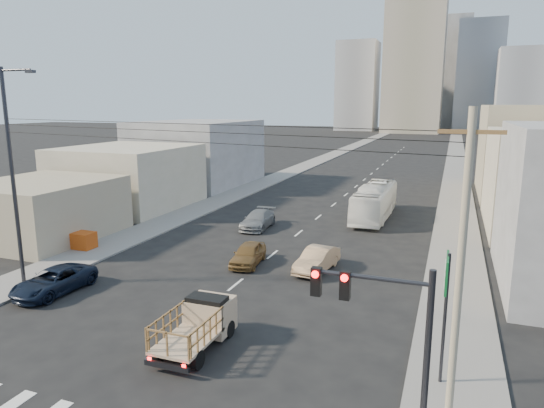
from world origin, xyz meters
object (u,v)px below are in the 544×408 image
Objects in this scene: sedan_brown at (248,254)px; traffic_signal at (387,335)px; navy_pickup at (54,281)px; city_bus at (375,202)px; flatbed_pickup at (198,322)px; sedan_grey at (258,220)px; green_sign at (446,288)px; sedan_tan at (317,260)px; crate_stack at (82,240)px; streetlamp_left at (13,172)px; utility_pole at (460,272)px.

traffic_signal is at bearing -61.48° from sedan_brown.
city_bus is at bearing 62.72° from navy_pickup.
flatbed_pickup is 0.92× the size of navy_pickup.
sedan_brown is (-5.54, -15.87, -0.83)m from city_bus.
green_sign is at bearing -55.00° from sedan_grey.
sedan_grey is at bearing 104.93° from flatbed_pickup.
sedan_brown is at bearing 124.89° from traffic_signal.
flatbed_pickup reaches higher than sedan_brown.
city_bus is 2.25× the size of sedan_grey.
crate_stack is (-16.70, -1.51, -0.02)m from sedan_tan.
green_sign is 25.94m from crate_stack.
green_sign is (9.64, 0.56, 2.65)m from flatbed_pickup.
sedan_brown is 12.31m from crate_stack.
city_bus is at bearing 64.38° from sedan_brown.
sedan_grey is at bearing 119.33° from traffic_signal.
sedan_tan is 17.99m from streetlamp_left.
green_sign is (6.36, -25.94, 2.23)m from city_bus.
crate_stack is at bearing 159.74° from green_sign.
green_sign is (7.47, -10.43, 3.04)m from sedan_tan.
crate_stack is at bearing 146.86° from flatbed_pickup.
sedan_brown is at bearing 47.53° from navy_pickup.
sedan_brown is (-2.27, 10.63, -0.41)m from flatbed_pickup.
utility_pole reaches higher than city_bus.
streetlamp_left reaches higher than traffic_signal.
utility_pole reaches higher than navy_pickup.
green_sign is at bearing -6.32° from streetlamp_left.
flatbed_pickup is at bearing -96.42° from city_bus.
city_bus is (13.53, 23.96, 0.85)m from navy_pickup.
streetlamp_left is (-15.09, -7.93, 5.73)m from sedan_tan.
sedan_brown is at bearing 139.77° from green_sign.
city_bus reaches higher than navy_pickup.
navy_pickup reaches higher than crate_stack.
city_bus is 31.45m from traffic_signal.
utility_pole is at bearing -76.12° from city_bus.
green_sign is at bearing -46.63° from sedan_tan.
flatbed_pickup is 1.03× the size of sedan_tan.
green_sign is at bearing -20.26° from crate_stack.
green_sign reaches higher than crate_stack.
traffic_signal is (8.25, -4.44, 2.98)m from flatbed_pickup.
sedan_grey is (-7.36, 8.47, -0.00)m from sedan_tan.
sedan_brown is 0.83× the size of sedan_grey.
city_bus is 24.64m from crate_stack.
flatbed_pickup is 0.73× the size of traffic_signal.
flatbed_pickup is 10.57m from navy_pickup.
sedan_tan is at bearing -1.73° from sedan_brown.
utility_pole is 23.47m from streetlamp_left.
navy_pickup is at bearing -10.96° from streetlamp_left.
green_sign reaches higher than sedan_grey.
sedan_grey reaches higher than crate_stack.
sedan_tan reaches higher than navy_pickup.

